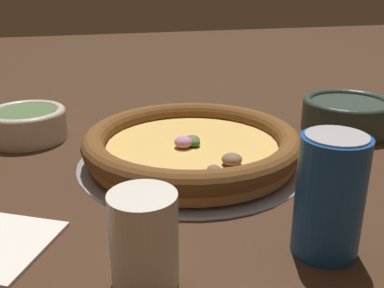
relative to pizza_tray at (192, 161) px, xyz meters
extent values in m
plane|color=#3D2616|center=(0.00, 0.00, 0.00)|extent=(3.00, 3.00, 0.00)
cylinder|color=#9E9EA3|center=(0.00, 0.00, 0.00)|extent=(0.33, 0.33, 0.00)
torus|color=#9E9EA3|center=(0.00, 0.00, 0.00)|extent=(0.34, 0.34, 0.01)
cylinder|color=#BC7F42|center=(0.00, 0.00, 0.01)|extent=(0.29, 0.29, 0.02)
torus|color=brown|center=(0.00, 0.00, 0.03)|extent=(0.32, 0.32, 0.03)
cylinder|color=#A32D19|center=(0.00, 0.00, 0.02)|extent=(0.26, 0.26, 0.00)
cylinder|color=#E5B75B|center=(0.00, 0.00, 0.03)|extent=(0.25, 0.25, 0.00)
ellipsoid|color=#3D6B38|center=(0.00, -0.01, 0.03)|extent=(0.02, 0.02, 0.01)
ellipsoid|color=#C17FA3|center=(0.00, 0.00, 0.03)|extent=(0.02, 0.02, 0.01)
ellipsoid|color=brown|center=(0.00, -0.11, 0.03)|extent=(0.02, 0.02, 0.01)
ellipsoid|color=brown|center=(0.00, 0.00, 0.03)|extent=(0.03, 0.03, 0.01)
ellipsoid|color=brown|center=(0.03, -0.09, 0.03)|extent=(0.04, 0.04, 0.01)
ellipsoid|color=#C17FA3|center=(-0.02, -0.01, 0.04)|extent=(0.04, 0.04, 0.02)
cylinder|color=#334238|center=(0.30, 0.07, 0.02)|extent=(0.15, 0.15, 0.05)
torus|color=#334238|center=(0.30, 0.07, 0.05)|extent=(0.15, 0.15, 0.01)
cylinder|color=beige|center=(-0.24, 0.17, 0.02)|extent=(0.13, 0.13, 0.04)
torus|color=beige|center=(-0.24, 0.17, 0.04)|extent=(0.13, 0.13, 0.01)
cylinder|color=#4C6B3D|center=(-0.24, 0.17, 0.04)|extent=(0.10, 0.10, 0.00)
cylinder|color=silver|center=(-0.11, -0.25, 0.04)|extent=(0.06, 0.06, 0.09)
cube|color=#B7B7BC|center=(-0.24, -0.17, 0.00)|extent=(0.04, 0.05, 0.00)
cylinder|color=#194C99|center=(0.07, -0.25, 0.06)|extent=(0.07, 0.07, 0.12)
cylinder|color=#BCBCC1|center=(0.07, -0.25, 0.12)|extent=(0.06, 0.06, 0.00)
camera|label=1|loc=(-0.16, -0.59, 0.26)|focal=42.00mm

